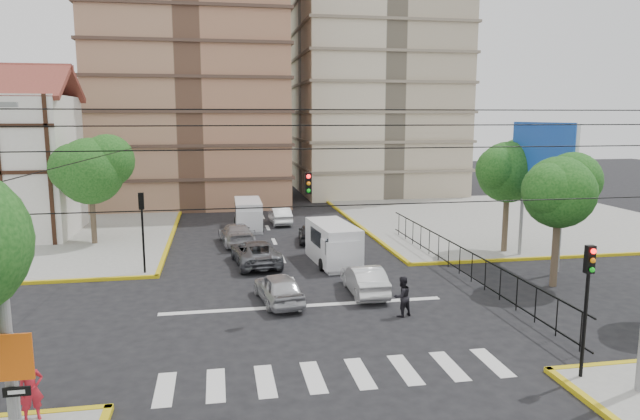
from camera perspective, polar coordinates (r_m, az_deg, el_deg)
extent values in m
plane|color=black|center=(25.35, -1.16, -10.43)|extent=(160.00, 160.00, 0.00)
cube|color=gray|center=(50.34, 18.06, -0.83)|extent=(26.00, 26.00, 0.15)
cube|color=silver|center=(19.90, 1.70, -16.18)|extent=(12.00, 2.40, 0.01)
cube|color=silver|center=(26.47, -1.58, -9.55)|extent=(13.00, 0.40, 0.01)
cube|color=maroon|center=(48.00, -29.37, 10.95)|extent=(10.80, 4.25, 2.65)
cylinder|color=slate|center=(33.68, 22.82, -2.39)|extent=(0.20, 0.20, 4.00)
cylinder|color=slate|center=(37.02, 19.47, -1.18)|extent=(0.20, 0.20, 4.00)
cube|color=silver|center=(34.83, 21.45, 4.71)|extent=(0.25, 6.00, 4.00)
cube|color=blue|center=(34.72, 21.17, 4.72)|extent=(0.08, 6.20, 4.20)
cylinder|color=#473828|center=(31.24, 22.49, -3.34)|extent=(0.36, 0.36, 4.20)
sphere|color=#124012|center=(30.79, 22.81, 1.66)|extent=(3.60, 3.60, 3.60)
sphere|color=#124012|center=(31.47, 23.95, 2.73)|extent=(2.88, 2.88, 2.88)
sphere|color=#124012|center=(30.13, 21.99, 1.90)|extent=(2.70, 2.70, 2.70)
cylinder|color=#473828|center=(37.62, 18.06, -0.81)|extent=(0.36, 0.36, 4.48)
sphere|color=#124012|center=(37.24, 18.29, 3.62)|extent=(3.80, 3.80, 3.80)
sphere|color=#124012|center=(37.92, 19.38, 4.52)|extent=(3.04, 3.04, 3.04)
sphere|color=#124012|center=(36.60, 17.48, 3.87)|extent=(2.85, 2.85, 2.85)
cylinder|color=#473828|center=(40.92, -21.76, -0.42)|extent=(0.36, 0.36, 4.20)
sphere|color=#124012|center=(40.56, -22.00, 3.62)|extent=(4.40, 4.40, 4.40)
sphere|color=#124012|center=(40.60, -20.45, 4.65)|extent=(3.52, 3.52, 3.52)
sphere|color=#124012|center=(40.44, -23.33, 3.84)|extent=(3.30, 3.30, 3.30)
cylinder|color=black|center=(20.65, 24.93, -10.42)|extent=(0.12, 0.12, 3.50)
cube|color=black|center=(20.05, 25.36, -4.48)|extent=(0.28, 0.22, 0.90)
sphere|color=#FF0C0C|center=(19.98, 25.42, -3.64)|extent=(0.17, 0.17, 0.17)
cylinder|color=black|center=(32.31, -17.25, -3.00)|extent=(0.12, 0.12, 3.50)
cube|color=black|center=(31.93, -17.45, 0.86)|extent=(0.28, 0.22, 0.90)
sphere|color=#FF0C0C|center=(31.89, -17.47, 1.39)|extent=(0.17, 0.17, 0.17)
cube|color=black|center=(24.02, -1.21, 2.71)|extent=(0.28, 0.22, 0.90)
cylinder|color=black|center=(15.21, 4.15, 0.52)|extent=(18.00, 0.03, 0.03)
cylinder|color=slate|center=(15.96, -29.25, -6.12)|extent=(0.28, 0.28, 9.00)
cylinder|color=slate|center=(16.68, -27.98, -15.97)|extent=(0.08, 0.08, 3.20)
cube|color=#E5590C|center=(16.25, -28.30, -12.84)|extent=(0.90, 0.06, 1.20)
cube|color=black|center=(16.60, -28.06, -15.73)|extent=(0.65, 0.05, 0.25)
cube|color=silver|center=(33.63, 1.31, -3.35)|extent=(2.53, 5.30, 2.36)
cube|color=silver|center=(31.72, 2.05, -4.43)|extent=(2.06, 1.41, 1.64)
cube|color=black|center=(31.25, 2.20, -3.58)|extent=(1.90, 0.28, 0.92)
cylinder|color=black|center=(32.08, 0.18, -5.49)|extent=(0.25, 0.72, 0.72)
cylinder|color=black|center=(32.48, 3.58, -5.32)|extent=(0.25, 0.72, 0.72)
cylinder|color=black|center=(35.22, -0.79, -4.14)|extent=(0.25, 0.72, 0.72)
cylinder|color=black|center=(35.58, 2.31, -4.01)|extent=(0.25, 0.72, 0.72)
cube|color=silver|center=(44.23, -7.20, -0.44)|extent=(1.98, 4.85, 2.22)
cube|color=silver|center=(42.35, -7.05, -1.07)|extent=(1.85, 1.18, 1.55)
cube|color=black|center=(41.93, -7.04, -0.44)|extent=(1.79, 0.12, 0.87)
cylinder|color=black|center=(42.81, -8.29, -1.84)|extent=(0.25, 0.68, 0.68)
cylinder|color=black|center=(42.91, -5.84, -1.76)|extent=(0.25, 0.68, 0.68)
cylinder|color=black|center=(45.85, -8.43, -1.10)|extent=(0.25, 0.68, 0.68)
cylinder|color=black|center=(45.94, -6.14, -1.03)|extent=(0.25, 0.68, 0.68)
imported|color=#B8B9BD|center=(26.75, -4.16, -7.76)|extent=(2.29, 4.42, 1.44)
imported|color=silver|center=(28.11, 4.45, -6.93)|extent=(1.54, 4.34, 1.43)
imported|color=slate|center=(33.53, -6.48, -4.25)|extent=(2.95, 5.46, 1.45)
imported|color=#A9A9AD|center=(38.95, -8.36, -2.38)|extent=(2.58, 5.17, 1.44)
imported|color=black|center=(39.25, -1.01, -2.30)|extent=(1.99, 3.97, 1.30)
imported|color=white|center=(46.02, -4.01, -0.55)|extent=(1.59, 4.18, 1.36)
imported|color=red|center=(18.51, -26.94, -15.71)|extent=(0.78, 0.69, 1.81)
imported|color=black|center=(25.15, 8.20, -8.55)|extent=(1.05, 0.94, 1.78)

